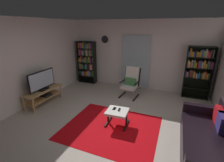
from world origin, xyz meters
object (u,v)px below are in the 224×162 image
at_px(bookshelf_near_tv, 87,61).
at_px(lounge_armchair, 131,81).
at_px(tv_stand, 44,94).
at_px(bookshelf_near_sofa, 199,69).
at_px(tv_remote, 119,110).
at_px(cell_phone, 114,108).
at_px(television, 42,81).
at_px(wall_clock, 105,39).
at_px(ottoman, 117,113).
at_px(leather_sofa, 212,142).

distance_m(bookshelf_near_tv, lounge_armchair, 2.30).
bearing_deg(tv_stand, bookshelf_near_tv, 84.35).
distance_m(bookshelf_near_sofa, tv_remote, 3.19).
distance_m(bookshelf_near_sofa, cell_phone, 3.26).
bearing_deg(tv_stand, bookshelf_near_sofa, 27.39).
relative_size(lounge_armchair, cell_phone, 7.30).
xyz_separation_m(television, bookshelf_near_tv, (0.23, 2.35, 0.19)).
distance_m(tv_stand, cell_phone, 2.46).
relative_size(tv_stand, wall_clock, 4.43).
height_order(bookshelf_near_tv, tv_remote, bookshelf_near_tv).
height_order(television, bookshelf_near_tv, bookshelf_near_tv).
bearing_deg(tv_stand, ottoman, -5.24).
xyz_separation_m(lounge_armchair, cell_phone, (0.08, -1.77, -0.15)).
height_order(lounge_armchair, wall_clock, wall_clock).
bearing_deg(tv_stand, cell_phone, -3.93).
height_order(ottoman, cell_phone, cell_phone).
relative_size(ottoman, wall_clock, 1.87).
xyz_separation_m(tv_stand, television, (0.00, -0.01, 0.45)).
relative_size(leather_sofa, wall_clock, 6.77).
bearing_deg(ottoman, tv_stand, 174.76).
relative_size(lounge_armchair, ottoman, 1.88).
height_order(bookshelf_near_tv, ottoman, bookshelf_near_tv).
bearing_deg(ottoman, lounge_armchair, 95.64).
height_order(television, lounge_armchair, television).
relative_size(bookshelf_near_sofa, wall_clock, 6.04).
xyz_separation_m(television, ottoman, (2.55, -0.22, -0.44)).
relative_size(tv_stand, leather_sofa, 0.65).
bearing_deg(bookshelf_near_sofa, tv_stand, -152.61).
distance_m(lounge_armchair, wall_clock, 2.08).
bearing_deg(cell_phone, ottoman, -37.41).
relative_size(television, bookshelf_near_sofa, 0.56).
xyz_separation_m(tv_stand, leather_sofa, (4.57, -0.54, -0.01)).
bearing_deg(lounge_armchair, tv_stand, -145.96).
xyz_separation_m(leather_sofa, cell_phone, (-2.11, 0.37, 0.08)).
bearing_deg(ottoman, television, 175.08).
relative_size(leather_sofa, cell_phone, 14.02).
relative_size(bookshelf_near_sofa, tv_remote, 12.17).
relative_size(bookshelf_near_sofa, lounge_armchair, 1.71).
relative_size(bookshelf_near_tv, tv_remote, 12.22).
relative_size(television, bookshelf_near_tv, 0.56).
bearing_deg(bookshelf_near_tv, television, -95.56).
relative_size(cell_phone, wall_clock, 0.48).
bearing_deg(television, bookshelf_near_tv, 84.44).
height_order(leather_sofa, ottoman, leather_sofa).
distance_m(leather_sofa, lounge_armchair, 3.07).
bearing_deg(tv_remote, ottoman, -130.74).
height_order(tv_stand, cell_phone, tv_stand).
relative_size(television, tv_remote, 6.87).
bearing_deg(wall_clock, tv_remote, -59.44).
bearing_deg(leather_sofa, tv_remote, 169.91).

